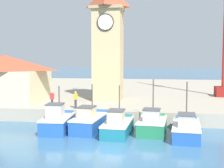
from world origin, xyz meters
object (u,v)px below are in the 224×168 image
(port_crane_near, at_px, (224,35))
(dock_worker_near_tower, at_px, (52,99))
(fishing_boat_center, at_px, (186,129))
(warehouse_left, at_px, (4,77))
(fishing_boat_left_inner, at_px, (118,126))
(fishing_boat_left_outer, at_px, (90,121))
(fishing_boat_far_left, at_px, (58,122))
(fishing_boat_mid_left, at_px, (152,124))
(dock_worker_along_quay, at_px, (76,100))
(clock_tower, at_px, (108,40))

(port_crane_near, xyz_separation_m, dock_worker_near_tower, (-17.66, -11.62, -6.59))
(fishing_boat_center, height_order, warehouse_left, warehouse_left)
(fishing_boat_left_inner, relative_size, fishing_boat_center, 0.94)
(fishing_boat_left_outer, bearing_deg, warehouse_left, 148.43)
(fishing_boat_far_left, xyz_separation_m, fishing_boat_left_outer, (2.54, 0.70, -0.05))
(fishing_boat_left_inner, height_order, fishing_boat_mid_left, fishing_boat_mid_left)
(warehouse_left, height_order, dock_worker_near_tower, warehouse_left)
(fishing_boat_far_left, xyz_separation_m, fishing_boat_left_inner, (5.00, -0.19, -0.11))
(dock_worker_along_quay, bearing_deg, port_crane_near, 36.90)
(fishing_boat_mid_left, bearing_deg, dock_worker_along_quay, 154.94)
(fishing_boat_left_inner, bearing_deg, port_crane_near, 55.65)
(warehouse_left, bearing_deg, port_crane_near, 18.25)
(fishing_boat_far_left, xyz_separation_m, warehouse_left, (-8.60, 7.55, 3.02))
(clock_tower, height_order, dock_worker_along_quay, clock_tower)
(fishing_boat_left_outer, bearing_deg, fishing_boat_mid_left, -0.62)
(fishing_boat_left_outer, xyz_separation_m, warehouse_left, (-11.14, 6.85, 3.07))
(dock_worker_near_tower, bearing_deg, fishing_boat_far_left, -64.62)
(port_crane_near, height_order, dock_worker_along_quay, port_crane_near)
(fishing_boat_far_left, xyz_separation_m, port_crane_near, (15.78, 15.58, 7.86))
(dock_worker_near_tower, bearing_deg, fishing_boat_left_outer, -36.42)
(fishing_boat_far_left, relative_size, fishing_boat_mid_left, 1.04)
(fishing_boat_left_outer, bearing_deg, clock_tower, 90.60)
(clock_tower, relative_size, dock_worker_near_tower, 8.82)
(port_crane_near, distance_m, dock_worker_near_tower, 22.15)
(fishing_boat_left_inner, relative_size, warehouse_left, 0.55)
(fishing_boat_left_inner, distance_m, dock_worker_near_tower, 8.15)
(fishing_boat_mid_left, height_order, dock_worker_along_quay, fishing_boat_mid_left)
(fishing_boat_mid_left, bearing_deg, warehouse_left, 157.01)
(clock_tower, bearing_deg, fishing_boat_mid_left, -61.27)
(fishing_boat_left_outer, bearing_deg, dock_worker_near_tower, 143.58)
(fishing_boat_left_outer, relative_size, dock_worker_along_quay, 3.17)
(fishing_boat_far_left, relative_size, warehouse_left, 0.50)
(fishing_boat_left_outer, bearing_deg, fishing_boat_center, -7.71)
(fishing_boat_left_inner, height_order, dock_worker_along_quay, fishing_boat_left_inner)
(fishing_boat_far_left, height_order, fishing_boat_center, fishing_boat_center)
(port_crane_near, bearing_deg, fishing_boat_left_outer, -131.65)
(fishing_boat_center, xyz_separation_m, dock_worker_along_quay, (-9.84, 4.38, 1.40))
(fishing_boat_mid_left, height_order, fishing_boat_center, fishing_boat_mid_left)
(warehouse_left, bearing_deg, fishing_boat_far_left, -41.26)
(fishing_boat_far_left, bearing_deg, warehouse_left, 138.74)
(clock_tower, distance_m, dock_worker_along_quay, 8.73)
(fishing_boat_center, bearing_deg, dock_worker_along_quay, 155.99)
(clock_tower, bearing_deg, dock_worker_near_tower, -124.84)
(fishing_boat_center, distance_m, dock_worker_along_quay, 10.86)
(fishing_boat_left_inner, bearing_deg, fishing_boat_left_outer, 160.08)
(dock_worker_along_quay, bearing_deg, warehouse_left, 158.72)
(warehouse_left, bearing_deg, fishing_boat_mid_left, -22.99)
(fishing_boat_left_outer, distance_m, dock_worker_along_quay, 4.18)
(dock_worker_near_tower, height_order, dock_worker_along_quay, same)
(fishing_boat_left_outer, xyz_separation_m, fishing_boat_mid_left, (5.13, -0.06, -0.04))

